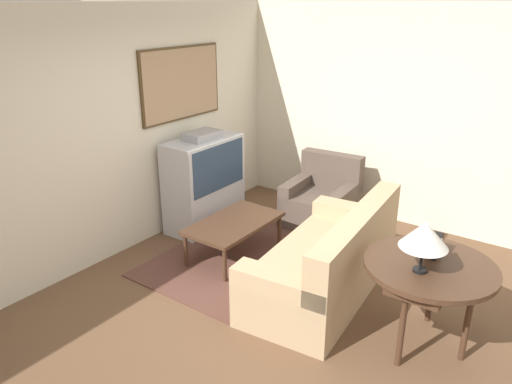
% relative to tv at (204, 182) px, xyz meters
% --- Properties ---
extents(ground_plane, '(12.00, 12.00, 0.00)m').
position_rel_tv_xyz_m(ground_plane, '(-1.02, -1.78, -0.58)').
color(ground_plane, brown).
extents(wall_back, '(12.00, 0.10, 2.70)m').
position_rel_tv_xyz_m(wall_back, '(-1.00, 0.34, 0.77)').
color(wall_back, beige).
rests_on(wall_back, ground_plane).
extents(wall_right, '(0.06, 12.00, 2.70)m').
position_rel_tv_xyz_m(wall_right, '(1.61, -1.78, 0.77)').
color(wall_right, beige).
rests_on(wall_right, ground_plane).
extents(area_rug, '(2.28, 1.52, 0.01)m').
position_rel_tv_xyz_m(area_rug, '(-0.33, -0.88, -0.58)').
color(area_rug, brown).
rests_on(area_rug, ground_plane).
extents(tv, '(1.01, 0.51, 1.23)m').
position_rel_tv_xyz_m(tv, '(0.00, 0.00, 0.00)').
color(tv, silver).
rests_on(tv, ground_plane).
extents(couch, '(2.03, 1.08, 0.89)m').
position_rel_tv_xyz_m(couch, '(-0.47, -2.00, -0.27)').
color(couch, tan).
rests_on(couch, ground_plane).
extents(armchair, '(0.87, 0.87, 0.87)m').
position_rel_tv_xyz_m(armchair, '(0.94, -1.16, -0.30)').
color(armchair, brown).
rests_on(armchair, ground_plane).
extents(coffee_table, '(1.10, 0.64, 0.42)m').
position_rel_tv_xyz_m(coffee_table, '(-0.43, -0.81, -0.20)').
color(coffee_table, '#472D1E').
rests_on(coffee_table, ground_plane).
extents(console_table, '(1.04, 1.04, 0.76)m').
position_rel_tv_xyz_m(console_table, '(-0.72, -3.03, 0.10)').
color(console_table, '#472D1E').
rests_on(console_table, ground_plane).
extents(table_lamp, '(0.37, 0.37, 0.42)m').
position_rel_tv_xyz_m(table_lamp, '(-0.88, -2.99, 0.48)').
color(table_lamp, black).
rests_on(table_lamp, console_table).
extents(mantel_clock, '(0.17, 0.10, 0.18)m').
position_rel_tv_xyz_m(mantel_clock, '(-0.57, -2.99, 0.26)').
color(mantel_clock, black).
rests_on(mantel_clock, console_table).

